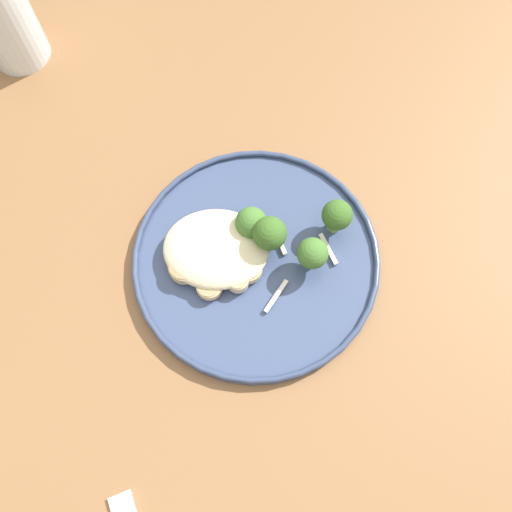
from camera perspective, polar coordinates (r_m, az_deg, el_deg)
ground at (r=1.38m, az=-0.87°, el=-12.49°), size 6.00×6.00×0.00m
wooden_dining_table at (r=0.73m, az=-1.60°, el=-4.59°), size 1.40×1.00×0.74m
dinner_plate at (r=0.66m, az=-0.00°, el=-0.36°), size 0.29×0.29×0.02m
noodle_bed at (r=0.64m, az=-4.11°, el=0.74°), size 0.12×0.10×0.03m
seared_scallop_tiny_bay at (r=0.66m, az=-2.97°, el=2.67°), size 0.02×0.02×0.01m
seared_scallop_left_edge at (r=0.64m, az=-0.82°, el=-1.34°), size 0.03×0.03×0.01m
seared_scallop_half_hidden at (r=0.65m, az=-3.96°, el=-0.29°), size 0.03×0.03×0.01m
seared_scallop_on_noodles at (r=0.63m, az=-2.12°, el=-2.56°), size 0.03×0.03×0.02m
seared_scallop_right_edge at (r=0.63m, az=-4.79°, el=-3.14°), size 0.03×0.03×0.01m
seared_scallop_tilted_round at (r=0.64m, az=-7.36°, el=-1.23°), size 0.04×0.04×0.02m
broccoli_floret_rear_charred at (r=0.64m, az=-0.49°, el=3.38°), size 0.04×0.04×0.05m
broccoli_floret_front_edge at (r=0.65m, az=8.25°, el=4.07°), size 0.04×0.04×0.05m
broccoli_floret_right_tilted at (r=0.62m, az=5.77°, el=0.23°), size 0.04×0.04×0.05m
broccoli_floret_near_rim at (r=0.62m, az=1.40°, el=2.27°), size 0.04×0.04×0.06m
onion_sliver_curled_piece at (r=0.66m, az=2.34°, el=1.73°), size 0.02×0.04×0.00m
onion_sliver_short_strip at (r=0.66m, az=7.38°, el=0.72°), size 0.02×0.04×0.00m
onion_sliver_long_sliver at (r=0.64m, az=2.07°, el=-4.09°), size 0.03×0.04×0.00m
water_glass at (r=0.85m, az=-24.15°, el=20.78°), size 0.08×0.08×0.13m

